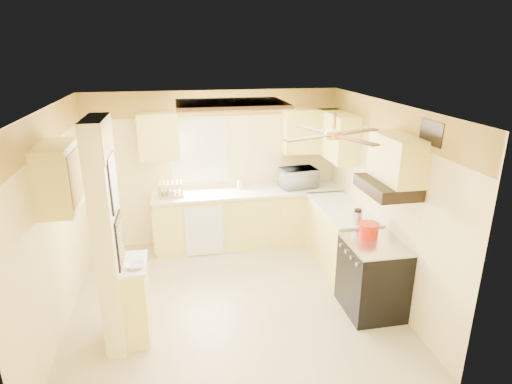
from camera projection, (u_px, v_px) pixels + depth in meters
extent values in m
plane|color=#CAB68B|center=(232.00, 299.00, 5.60)|extent=(4.00, 4.00, 0.00)
plane|color=white|center=(228.00, 106.00, 4.79)|extent=(4.00, 4.00, 0.00)
plane|color=#FFE69B|center=(215.00, 169.00, 6.96)|extent=(4.00, 0.00, 4.00)
plane|color=#FFE69B|center=(261.00, 295.00, 3.43)|extent=(4.00, 0.00, 4.00)
plane|color=#FFE69B|center=(55.00, 222.00, 4.84)|extent=(0.00, 3.80, 3.80)
plane|color=#FFE69B|center=(383.00, 200.00, 5.55)|extent=(0.00, 3.80, 3.80)
cube|color=#FFCD4B|center=(213.00, 103.00, 6.60)|extent=(4.00, 0.02, 0.40)
cube|color=#FFE69B|center=(108.00, 238.00, 4.45)|extent=(0.20, 0.70, 2.50)
cube|color=#FFEE78|center=(137.00, 302.00, 4.74)|extent=(0.25, 0.55, 0.90)
cube|color=white|center=(133.00, 264.00, 4.59)|extent=(0.28, 0.58, 0.04)
cube|color=#FFEE78|center=(249.00, 219.00, 7.03)|extent=(3.00, 0.60, 0.90)
cube|color=#FFEE78|center=(340.00, 238.00, 6.31)|extent=(0.60, 1.40, 0.90)
cube|color=white|center=(248.00, 192.00, 6.87)|extent=(3.04, 0.64, 0.04)
cube|color=white|center=(341.00, 209.00, 6.16)|extent=(0.64, 1.44, 0.04)
cube|color=white|center=(204.00, 231.00, 6.61)|extent=(0.58, 0.02, 0.80)
cube|color=white|center=(199.00, 151.00, 6.81)|extent=(0.92, 0.02, 1.02)
cube|color=white|center=(199.00, 151.00, 6.81)|extent=(0.80, 0.02, 0.90)
cube|color=#FFEE78|center=(159.00, 136.00, 6.45)|extent=(0.60, 0.35, 0.70)
cube|color=#FFEE78|center=(311.00, 131.00, 6.88)|extent=(0.90, 0.35, 0.70)
cube|color=#FFEE78|center=(338.00, 136.00, 6.49)|extent=(0.35, 1.00, 0.70)
cube|color=#FFEE78|center=(58.00, 177.00, 4.45)|extent=(0.35, 0.75, 0.70)
cube|color=#FFEE78|center=(397.00, 158.00, 4.78)|extent=(0.35, 0.76, 0.52)
cube|color=black|center=(372.00, 278.00, 5.24)|extent=(0.65, 0.76, 0.90)
cube|color=silver|center=(376.00, 244.00, 5.09)|extent=(0.66, 0.77, 0.02)
cylinder|color=silver|center=(357.00, 264.00, 4.83)|extent=(0.03, 0.05, 0.05)
cylinder|color=silver|center=(352.00, 258.00, 4.99)|extent=(0.03, 0.05, 0.05)
cylinder|color=silver|center=(346.00, 251.00, 5.14)|extent=(0.03, 0.05, 0.05)
cylinder|color=silver|center=(341.00, 245.00, 5.30)|extent=(0.03, 0.05, 0.05)
cube|color=black|center=(387.00, 187.00, 4.87)|extent=(0.50, 0.76, 0.14)
cube|color=black|center=(113.00, 182.00, 4.27)|extent=(0.02, 0.42, 0.57)
cube|color=white|center=(114.00, 182.00, 4.27)|extent=(0.01, 0.37, 0.52)
cube|color=black|center=(120.00, 241.00, 4.48)|extent=(0.02, 0.42, 0.57)
cube|color=yellow|center=(120.00, 241.00, 4.48)|extent=(0.01, 0.37, 0.52)
cube|color=brown|center=(231.00, 104.00, 5.29)|extent=(1.35, 0.95, 0.06)
cube|color=white|center=(231.00, 106.00, 5.29)|extent=(1.15, 0.75, 0.02)
cylinder|color=gold|center=(334.00, 121.00, 4.34)|extent=(0.04, 0.04, 0.16)
cylinder|color=gold|center=(334.00, 135.00, 4.39)|extent=(0.18, 0.18, 0.08)
cube|color=brown|center=(357.00, 132.00, 4.54)|extent=(0.55, 0.28, 0.01)
cube|color=brown|center=(314.00, 130.00, 4.65)|extent=(0.28, 0.55, 0.01)
cube|color=brown|center=(309.00, 138.00, 4.23)|extent=(0.55, 0.28, 0.01)
cube|color=brown|center=(355.00, 140.00, 4.13)|extent=(0.28, 0.55, 0.01)
cube|color=black|center=(432.00, 133.00, 4.37)|extent=(0.02, 0.40, 0.25)
imported|color=white|center=(298.00, 178.00, 7.00)|extent=(0.62, 0.46, 0.32)
imported|color=white|center=(135.00, 265.00, 4.48)|extent=(0.20, 0.20, 0.05)
cylinder|color=red|center=(369.00, 231.00, 5.26)|extent=(0.24, 0.24, 0.15)
cylinder|color=red|center=(369.00, 224.00, 5.23)|extent=(0.25, 0.25, 0.02)
cylinder|color=silver|center=(358.00, 218.00, 5.54)|extent=(0.14, 0.14, 0.18)
cylinder|color=black|center=(358.00, 210.00, 5.51)|extent=(0.09, 0.09, 0.03)
cube|color=tan|center=(171.00, 195.00, 6.61)|extent=(0.41, 0.32, 0.04)
cube|color=tan|center=(160.00, 190.00, 6.56)|extent=(0.02, 0.26, 0.22)
cube|color=tan|center=(164.00, 190.00, 6.57)|extent=(0.02, 0.26, 0.22)
cube|color=tan|center=(169.00, 189.00, 6.58)|extent=(0.02, 0.26, 0.22)
cube|color=tan|center=(173.00, 189.00, 6.59)|extent=(0.02, 0.26, 0.22)
cube|color=tan|center=(177.00, 189.00, 6.60)|extent=(0.02, 0.26, 0.22)
cube|color=tan|center=(181.00, 189.00, 6.61)|extent=(0.02, 0.26, 0.22)
cylinder|color=white|center=(164.00, 190.00, 6.57)|extent=(0.01, 0.22, 0.22)
cylinder|color=white|center=(173.00, 189.00, 6.59)|extent=(0.01, 0.22, 0.22)
cylinder|color=white|center=(240.00, 184.00, 6.95)|extent=(0.11, 0.11, 0.14)
cylinder|color=tan|center=(241.00, 182.00, 6.94)|extent=(0.01, 0.01, 0.21)
cylinder|color=tan|center=(240.00, 182.00, 6.96)|extent=(0.01, 0.01, 0.21)
cylinder|color=tan|center=(239.00, 182.00, 6.93)|extent=(0.01, 0.01, 0.21)
cylinder|color=tan|center=(240.00, 182.00, 6.92)|extent=(0.01, 0.01, 0.21)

